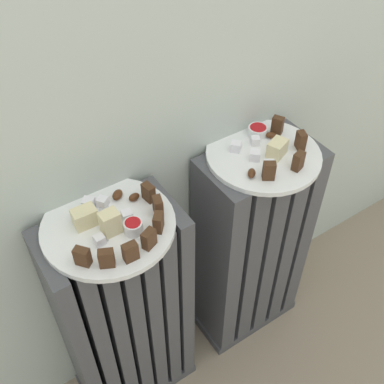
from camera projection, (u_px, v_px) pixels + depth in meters
The scene contains 33 objects.
radiator_left at pixel (126, 317), 1.16m from camera, with size 0.31×0.17×0.67m.
radiator_right at pixel (250, 248), 1.32m from camera, with size 0.31×0.17×0.67m.
plate_left at pixel (108, 225), 0.92m from camera, with size 0.27×0.27×0.01m, color white.
plate_right at pixel (263, 155), 1.08m from camera, with size 0.27×0.27×0.01m, color white.
dark_cake_slice_left_0 at pixel (82, 257), 0.84m from camera, with size 0.03×0.02×0.04m, color #472B19.
dark_cake_slice_left_1 at pixel (106, 258), 0.83m from camera, with size 0.03×0.02×0.04m, color #472B19.
dark_cake_slice_left_2 at pixel (130, 252), 0.84m from camera, with size 0.03×0.02×0.04m, color #472B19.
dark_cake_slice_left_3 at pixel (149, 239), 0.86m from camera, with size 0.03×0.02×0.04m, color #472B19.
dark_cake_slice_left_4 at pixel (158, 222), 0.89m from camera, with size 0.03×0.02×0.04m, color #472B19.
dark_cake_slice_left_5 at pixel (158, 206), 0.93m from camera, with size 0.03×0.02×0.04m, color #472B19.
dark_cake_slice_left_6 at pixel (148, 192), 0.95m from camera, with size 0.03×0.02×0.04m, color #472B19.
marble_cake_slice_left_0 at pixel (85, 217), 0.90m from camera, with size 0.05×0.03×0.04m, color beige.
marble_cake_slice_left_1 at pixel (110, 223), 0.89m from camera, with size 0.04×0.03×0.05m, color beige.
turkish_delight_left_0 at pixel (127, 216), 0.92m from camera, with size 0.02×0.02×0.02m, color white.
turkish_delight_left_1 at pixel (100, 240), 0.88m from camera, with size 0.02×0.02×0.02m, color white.
turkish_delight_left_2 at pixel (89, 204), 0.94m from camera, with size 0.02×0.02×0.02m, color white.
turkish_delight_left_3 at pixel (103, 202), 0.95m from camera, with size 0.02×0.02×0.02m, color white.
medjool_date_left_0 at pixel (134, 197), 0.96m from camera, with size 0.02×0.02×0.02m, color #4C2814.
medjool_date_left_1 at pixel (117, 195), 0.97m from camera, with size 0.03×0.02×0.01m, color #4C2814.
jam_bowl_left at pixel (133, 226), 0.89m from camera, with size 0.04×0.04×0.03m.
dark_cake_slice_right_0 at pixel (269, 171), 1.00m from camera, with size 0.03×0.02×0.04m, color #472B19.
dark_cake_slice_right_1 at pixel (298, 161), 1.02m from camera, with size 0.03×0.02×0.04m, color #472B19.
dark_cake_slice_right_2 at pixel (301, 140), 1.07m from camera, with size 0.03×0.02×0.04m, color #472B19.
dark_cake_slice_right_3 at pixel (278, 125), 1.12m from camera, with size 0.03×0.02×0.04m, color #472B19.
marble_cake_slice_right_0 at pixel (277, 148), 1.06m from camera, with size 0.05×0.03×0.04m, color beige.
turkish_delight_right_0 at pixel (269, 166), 1.03m from camera, with size 0.02×0.02×0.02m, color white.
turkish_delight_right_1 at pixel (236, 146), 1.07m from camera, with size 0.02×0.02×0.02m, color white.
turkish_delight_right_2 at pixel (255, 155), 1.05m from camera, with size 0.02×0.02×0.02m, color white.
turkish_delight_right_3 at pixel (255, 141), 1.09m from camera, with size 0.02×0.02×0.02m, color white.
medjool_date_right_0 at pixel (252, 173), 1.01m from camera, with size 0.03×0.02×0.02m, color #4C2814.
medjool_date_right_1 at pixel (271, 135), 1.11m from camera, with size 0.03×0.02×0.01m, color #4C2814.
jam_bowl_right at pixel (258, 130), 1.12m from camera, with size 0.05×0.05×0.02m.
fork at pixel (105, 220), 0.92m from camera, with size 0.05×0.09×0.00m.
Camera 1 is at (-0.40, -0.32, 1.36)m, focal length 43.57 mm.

